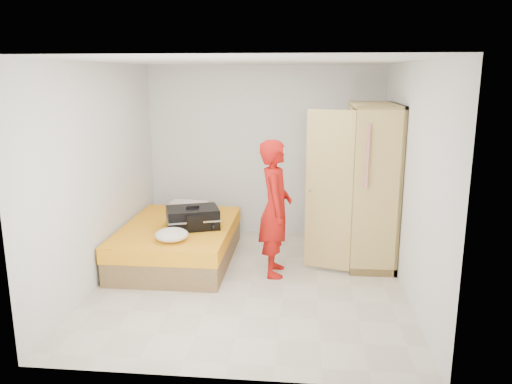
# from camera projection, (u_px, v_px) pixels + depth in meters

# --- Properties ---
(room) EXTENTS (4.00, 4.02, 2.60)m
(room) POSITION_uv_depth(u_px,v_px,m) (251.00, 177.00, 5.77)
(room) COLOR beige
(room) RESTS_ON ground
(bed) EXTENTS (1.42, 2.02, 0.50)m
(bed) POSITION_uv_depth(u_px,v_px,m) (179.00, 242.00, 6.72)
(bed) COLOR olive
(bed) RESTS_ON ground
(wardrobe) EXTENTS (1.15, 1.20, 2.10)m
(wardrobe) POSITION_uv_depth(u_px,v_px,m) (368.00, 189.00, 6.54)
(wardrobe) COLOR tan
(wardrobe) RESTS_ON ground
(person) EXTENTS (0.44, 0.64, 1.70)m
(person) POSITION_uv_depth(u_px,v_px,m) (275.00, 208.00, 6.14)
(person) COLOR red
(person) RESTS_ON ground
(suitcase) EXTENTS (0.80, 0.69, 0.29)m
(suitcase) POSITION_uv_depth(u_px,v_px,m) (193.00, 218.00, 6.52)
(suitcase) COLOR black
(suitcase) RESTS_ON bed
(round_cushion) EXTENTS (0.40, 0.40, 0.15)m
(round_cushion) POSITION_uv_depth(u_px,v_px,m) (172.00, 235.00, 6.00)
(round_cushion) COLOR white
(round_cushion) RESTS_ON bed
(pillow) EXTENTS (0.58, 0.35, 0.10)m
(pillow) POSITION_uv_depth(u_px,v_px,m) (189.00, 205.00, 7.48)
(pillow) COLOR white
(pillow) RESTS_ON bed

